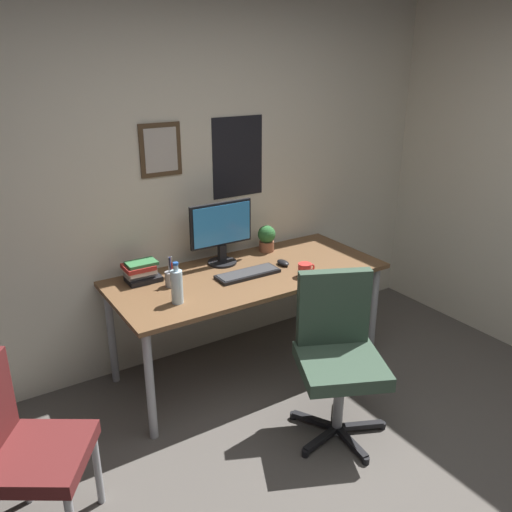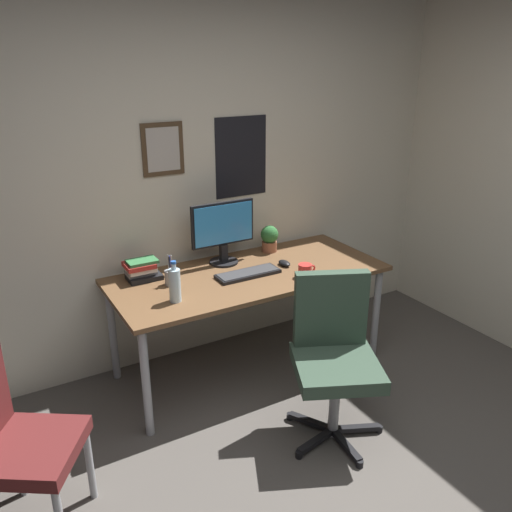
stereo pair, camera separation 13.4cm
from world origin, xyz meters
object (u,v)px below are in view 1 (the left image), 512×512
side_chair (21,445)px  water_bottle (177,286)px  keyboard (248,274)px  office_chair (338,348)px  coffee_mug_near (305,270)px  monitor (221,230)px  book_stack_left (141,271)px  potted_plant (267,238)px  pen_cup (171,278)px  computer_mouse (283,263)px

side_chair → water_bottle: water_bottle is taller
keyboard → side_chair: bearing=-157.9°
office_chair → coffee_mug_near: (0.18, 0.56, 0.24)m
office_chair → monitor: size_ratio=2.07×
monitor → coffee_mug_near: monitor is taller
side_chair → book_stack_left: bearing=44.9°
keyboard → potted_plant: bearing=41.8°
book_stack_left → pen_cup: bearing=-54.1°
side_chair → water_bottle: size_ratio=3.47×
computer_mouse → water_bottle: size_ratio=0.44×
water_bottle → coffee_mug_near: 0.87m
coffee_mug_near → water_bottle: bearing=174.4°
side_chair → office_chair: bearing=-5.0°
office_chair → potted_plant: 1.16m
monitor → water_bottle: bearing=-142.0°
computer_mouse → coffee_mug_near: coffee_mug_near is taller
office_chair → computer_mouse: (0.17, 0.79, 0.22)m
water_bottle → book_stack_left: 0.42m
keyboard → book_stack_left: 0.69m
office_chair → pen_cup: 1.11m
office_chair → monitor: monitor is taller
side_chair → potted_plant: 2.15m
office_chair → potted_plant: (0.24, 1.09, 0.30)m
monitor → pen_cup: size_ratio=2.30×
office_chair → potted_plant: office_chair is taller
water_bottle → potted_plant: size_ratio=1.29×
monitor → computer_mouse: bearing=-37.5°
monitor → keyboard: size_ratio=1.07×
keyboard → pen_cup: pen_cup is taller
water_bottle → coffee_mug_near: bearing=-5.6°
keyboard → computer_mouse: size_ratio=3.91×
coffee_mug_near → office_chair: bearing=-108.2°
monitor → pen_cup: monitor is taller
office_chair → book_stack_left: size_ratio=4.28×
book_stack_left → side_chair: bearing=-135.1°
side_chair → potted_plant: potted_plant is taller
pen_cup → book_stack_left: bearing=125.9°
side_chair → book_stack_left: side_chair is taller
side_chair → keyboard: side_chair is taller
monitor → coffee_mug_near: size_ratio=3.65×
office_chair → book_stack_left: bearing=125.3°
keyboard → water_bottle: bearing=-167.3°
computer_mouse → pen_cup: size_ratio=0.55×
potted_plant → monitor: bearing=-174.2°
coffee_mug_near → computer_mouse: bearing=92.1°
computer_mouse → potted_plant: 0.32m
monitor → water_bottle: size_ratio=1.82×
monitor → book_stack_left: 0.61m
office_chair → water_bottle: 0.99m
keyboard → coffee_mug_near: coffee_mug_near is taller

